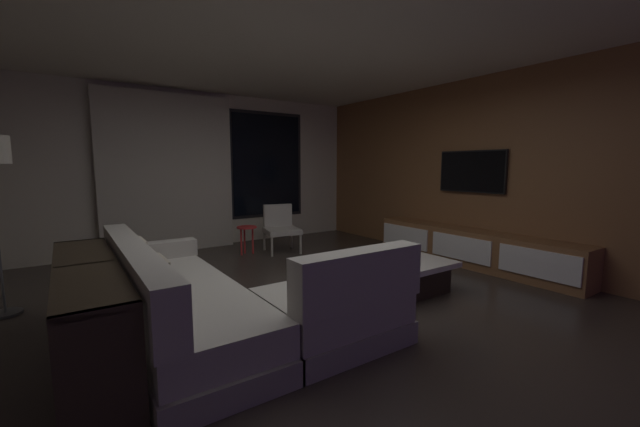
% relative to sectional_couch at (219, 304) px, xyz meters
% --- Properties ---
extents(floor, '(9.20, 9.20, 0.00)m').
position_rel_sectional_couch_xyz_m(floor, '(1.00, 0.09, -0.29)').
color(floor, '#332B26').
extents(back_wall_with_window, '(6.60, 0.30, 2.70)m').
position_rel_sectional_couch_xyz_m(back_wall_with_window, '(0.94, 3.71, 1.05)').
color(back_wall_with_window, beige).
rests_on(back_wall_with_window, floor).
extents(media_wall, '(0.12, 7.80, 2.70)m').
position_rel_sectional_couch_xyz_m(media_wall, '(4.06, 0.09, 1.06)').
color(media_wall, brown).
rests_on(media_wall, floor).
extents(ceiling, '(8.20, 8.20, 0.00)m').
position_rel_sectional_couch_xyz_m(ceiling, '(1.00, 0.09, 2.41)').
color(ceiling, beige).
extents(sectional_couch, '(1.98, 2.50, 0.82)m').
position_rel_sectional_couch_xyz_m(sectional_couch, '(0.00, 0.00, 0.00)').
color(sectional_couch, gray).
rests_on(sectional_couch, floor).
extents(coffee_table, '(1.16, 1.16, 0.36)m').
position_rel_sectional_couch_xyz_m(coffee_table, '(2.06, 0.11, -0.10)').
color(coffee_table, '#2F251A').
rests_on(coffee_table, floor).
extents(book_stack_on_coffee_table, '(0.24, 0.16, 0.05)m').
position_rel_sectional_couch_xyz_m(book_stack_on_coffee_table, '(2.22, 0.12, 0.09)').
color(book_stack_on_coffee_table, '#33517B').
rests_on(book_stack_on_coffee_table, coffee_table).
extents(accent_chair_near_window, '(0.65, 0.66, 0.78)m').
position_rel_sectional_couch_xyz_m(accent_chair_near_window, '(1.97, 2.56, 0.14)').
color(accent_chair_near_window, '#B2ADA0').
rests_on(accent_chair_near_window, floor).
extents(side_stool, '(0.32, 0.32, 0.46)m').
position_rel_sectional_couch_xyz_m(side_stool, '(1.40, 2.65, 0.08)').
color(side_stool, red).
rests_on(side_stool, floor).
extents(media_console, '(0.46, 3.10, 0.52)m').
position_rel_sectional_couch_xyz_m(media_console, '(3.77, 0.14, -0.04)').
color(media_console, brown).
rests_on(media_console, floor).
extents(mounted_tv, '(0.05, 1.05, 0.61)m').
position_rel_sectional_couch_xyz_m(mounted_tv, '(3.95, 0.34, 1.06)').
color(mounted_tv, black).
extents(console_table_behind_couch, '(0.40, 2.10, 0.74)m').
position_rel_sectional_couch_xyz_m(console_table_behind_couch, '(-0.91, 0.13, 0.12)').
color(console_table_behind_couch, '#2F251A').
rests_on(console_table_behind_couch, floor).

